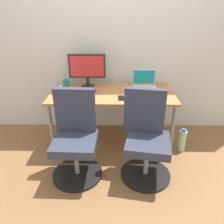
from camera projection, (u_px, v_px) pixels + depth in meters
ground_plane at (112, 140)px, 3.02m from camera, size 5.28×5.28×0.00m
back_wall at (112, 38)px, 2.86m from camera, size 4.40×0.04×2.60m
desk at (112, 97)px, 2.74m from camera, size 1.54×0.74×0.70m
office_chair_left at (76, 139)px, 2.27m from camera, size 0.54×0.54×0.94m
office_chair_right at (146, 139)px, 2.26m from camera, size 0.54×0.54×0.94m
water_bottle_on_floor at (182, 140)px, 2.75m from camera, size 0.09×0.09×0.31m
desktop_monitor at (87, 68)px, 2.81m from camera, size 0.48×0.18×0.43m
open_laptop at (144, 83)px, 2.87m from camera, size 0.31×0.26×0.23m
keyboard_by_monitor at (82, 91)px, 2.73m from camera, size 0.34×0.12×0.02m
keyboard_by_laptop at (150, 93)px, 2.67m from camera, size 0.34×0.12×0.02m
mouse_by_monitor at (70, 96)px, 2.56m from camera, size 0.06×0.10×0.03m
mouse_by_laptop at (132, 93)px, 2.67m from camera, size 0.06×0.10×0.03m
coffee_mug at (66, 83)px, 2.93m from camera, size 0.08×0.08×0.09m
pen_cup at (61, 90)px, 2.66m from camera, size 0.07×0.07×0.10m
phone_near_monitor at (121, 98)px, 2.54m from camera, size 0.07×0.14×0.01m
notebook at (144, 98)px, 2.50m from camera, size 0.21×0.15×0.03m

